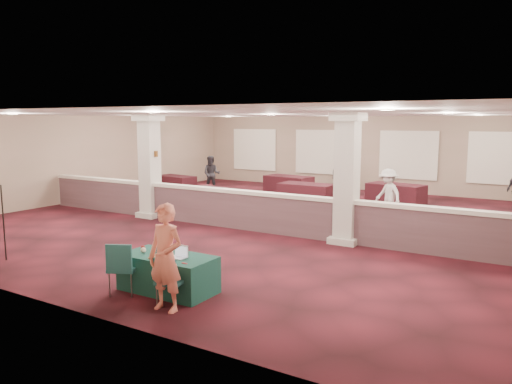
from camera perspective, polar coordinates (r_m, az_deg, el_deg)
The scene contains 31 objects.
ground at distance 15.25m, azimuth 1.69°, elevation -3.24°, with size 16.00×16.00×0.00m, color #46111A.
wall_back at distance 22.29m, azimuth 12.04°, elevation 4.34°, with size 16.00×0.04×3.20m, color #87735D.
wall_front at distance 9.05m, azimuth -24.39°, elevation -1.53°, with size 16.00×0.04×3.20m, color #87735D.
wall_left at distance 20.21m, azimuth -18.41°, elevation 3.73°, with size 0.04×16.00×3.20m, color #87735D.
ceiling at distance 14.95m, azimuth 1.74°, elevation 8.88°, with size 16.00×16.00×0.02m, color white.
partition_wall at distance 13.88m, azimuth -1.39°, elevation -1.98°, with size 15.60×0.28×1.10m.
column_left at distance 15.90m, azimuth -12.06°, elevation 3.02°, with size 0.72×0.72×3.20m.
column_right at distance 12.37m, azimuth 10.35°, elevation 1.65°, with size 0.72×0.72×3.20m.
sconce_left at distance 16.07m, azimuth -12.82°, elevation 4.35°, with size 0.12×0.12×0.18m.
sconce_right at distance 15.68m, azimuth -11.35°, elevation 4.30°, with size 0.12×0.12×0.18m.
near_table at distance 9.09m, azimuth -10.01°, elevation -9.13°, with size 1.70×0.85×0.65m, color #0E3634.
conf_chair_main at distance 8.30m, azimuth -9.97°, elevation -9.63°, with size 0.48×0.49×0.83m.
conf_chair_side at distance 8.99m, azimuth -15.09°, elevation -7.99°, with size 0.63×0.63×0.93m.
woman at distance 8.06m, azimuth -10.28°, elevation -7.39°, with size 0.62×0.42×1.73m, color #FB856D.
far_table_front_left at distance 16.78m, azimuth -5.21°, elevation -0.87°, with size 1.91×0.96×0.78m, color black.
far_table_front_center at distance 17.91m, azimuth 5.80°, elevation -0.29°, with size 1.94×0.97×0.79m, color black.
far_table_front_right at distance 13.55m, azimuth 27.03°, elevation -3.89°, with size 1.92×0.96×0.78m, color black.
far_table_back_left at distance 21.50m, azimuth -9.11°, elevation 0.93°, with size 1.70×0.85×0.69m, color black.
far_table_back_center at distance 20.41m, azimuth 3.74°, elevation 0.75°, with size 1.92×0.96×0.78m, color black.
far_table_back_right at distance 18.41m, azimuth 15.67°, elevation -0.33°, with size 1.94×0.97×0.79m, color black.
attendee_a at distance 21.27m, azimuth -5.09°, elevation 2.07°, with size 0.74×0.41×1.54m, color black.
attendee_b at distance 15.74m, azimuth 14.86°, elevation -0.26°, with size 1.00×0.46×1.56m, color beige.
attendee_d at distance 21.64m, azimuth 9.56°, elevation 2.16°, with size 0.78×0.42×1.59m, color black.
laptop_base at distance 8.80m, azimuth -8.92°, elevation -7.42°, with size 0.30×0.21×0.02m, color silver.
laptop_screen at distance 8.85m, azimuth -8.51°, elevation -6.61°, with size 0.30×0.01×0.20m, color silver.
screen_glow at distance 8.85m, azimuth -8.54°, elevation -6.71°, with size 0.27×0.00×0.17m, color silver.
knitting at distance 8.81m, azimuth -10.80°, elevation -7.42°, with size 0.36×0.27×0.03m, color #B4691C.
yarn_cream at distance 9.25m, azimuth -12.76°, elevation -6.50°, with size 0.10×0.10×0.10m, color beige.
yarn_red at distance 9.43m, azimuth -12.79°, elevation -6.24°, with size 0.09×0.09×0.09m, color maroon.
yarn_grey at distance 9.33m, azimuth -11.52°, elevation -6.35°, with size 0.09×0.09×0.09m, color #48474C.
scissors at distance 8.45m, azimuth -8.17°, elevation -8.07°, with size 0.11×0.03×0.01m, color #AD121C.
Camera 1 is at (7.43, -12.97, 3.01)m, focal length 35.00 mm.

